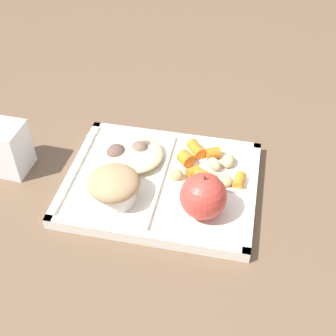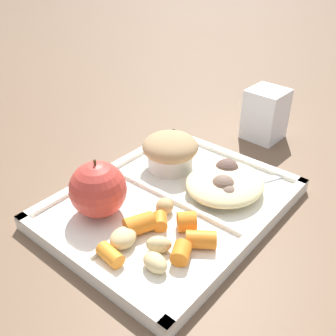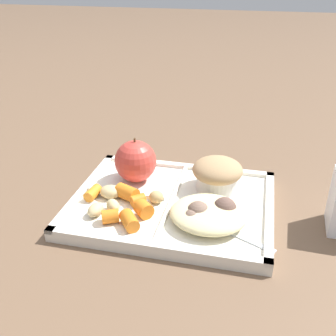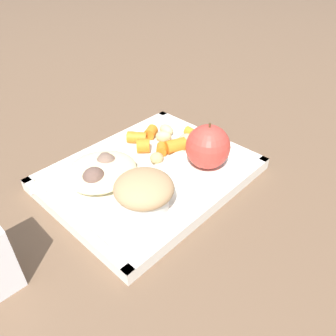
% 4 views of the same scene
% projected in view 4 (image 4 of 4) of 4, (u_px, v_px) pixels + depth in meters
% --- Properties ---
extents(ground, '(6.00, 6.00, 0.00)m').
position_uv_depth(ground, '(151.00, 179.00, 0.59)').
color(ground, brown).
extents(lunch_tray, '(0.34, 0.27, 0.02)m').
position_uv_depth(lunch_tray, '(151.00, 175.00, 0.58)').
color(lunch_tray, silver).
rests_on(lunch_tray, ground).
extents(green_apple, '(0.08, 0.08, 0.08)m').
position_uv_depth(green_apple, '(208.00, 147.00, 0.57)').
color(green_apple, '#C63D33').
rests_on(green_apple, lunch_tray).
extents(bran_muffin, '(0.09, 0.09, 0.06)m').
position_uv_depth(bran_muffin, '(144.00, 192.00, 0.49)').
color(bran_muffin, silver).
rests_on(bran_muffin, lunch_tray).
extents(carrot_slice_back, '(0.03, 0.03, 0.02)m').
position_uv_depth(carrot_slice_back, '(162.00, 149.00, 0.62)').
color(carrot_slice_back, orange).
rests_on(carrot_slice_back, lunch_tray).
extents(carrot_slice_edge, '(0.05, 0.04, 0.03)m').
position_uv_depth(carrot_slice_edge, '(176.00, 146.00, 0.62)').
color(carrot_slice_edge, orange).
rests_on(carrot_slice_edge, lunch_tray).
extents(carrot_slice_center, '(0.03, 0.03, 0.02)m').
position_uv_depth(carrot_slice_center, '(151.00, 132.00, 0.66)').
color(carrot_slice_center, orange).
rests_on(carrot_slice_center, lunch_tray).
extents(carrot_slice_near_corner, '(0.04, 0.04, 0.03)m').
position_uv_depth(carrot_slice_near_corner, '(143.00, 146.00, 0.62)').
color(carrot_slice_near_corner, orange).
rests_on(carrot_slice_near_corner, lunch_tray).
extents(carrot_slice_small, '(0.02, 0.04, 0.02)m').
position_uv_depth(carrot_slice_small, '(192.00, 134.00, 0.66)').
color(carrot_slice_small, orange).
rests_on(carrot_slice_small, lunch_tray).
extents(carrot_slice_tilted, '(0.04, 0.04, 0.02)m').
position_uv_depth(carrot_slice_tilted, '(137.00, 138.00, 0.65)').
color(carrot_slice_tilted, orange).
rests_on(carrot_slice_tilted, lunch_tray).
extents(potato_chunk_browned, '(0.03, 0.04, 0.02)m').
position_uv_depth(potato_chunk_browned, '(166.00, 130.00, 0.67)').
color(potato_chunk_browned, tan).
rests_on(potato_chunk_browned, lunch_tray).
extents(potato_chunk_large, '(0.04, 0.04, 0.02)m').
position_uv_depth(potato_chunk_large, '(186.00, 140.00, 0.64)').
color(potato_chunk_large, tan).
rests_on(potato_chunk_large, lunch_tray).
extents(potato_chunk_golden, '(0.04, 0.04, 0.02)m').
position_uv_depth(potato_chunk_golden, '(164.00, 136.00, 0.65)').
color(potato_chunk_golden, tan).
rests_on(potato_chunk_golden, lunch_tray).
extents(potato_chunk_wedge, '(0.03, 0.03, 0.02)m').
position_uv_depth(potato_chunk_wedge, '(157.00, 158.00, 0.59)').
color(potato_chunk_wedge, tan).
rests_on(potato_chunk_wedge, lunch_tray).
extents(egg_noodle_pile, '(0.12, 0.11, 0.03)m').
position_uv_depth(egg_noodle_pile, '(102.00, 171.00, 0.55)').
color(egg_noodle_pile, beige).
rests_on(egg_noodle_pile, lunch_tray).
extents(meatball_side, '(0.04, 0.04, 0.04)m').
position_uv_depth(meatball_side, '(106.00, 164.00, 0.56)').
color(meatball_side, '#755B4C').
rests_on(meatball_side, lunch_tray).
extents(meatball_back, '(0.04, 0.04, 0.04)m').
position_uv_depth(meatball_back, '(94.00, 179.00, 0.53)').
color(meatball_back, brown).
rests_on(meatball_back, lunch_tray).
extents(meatball_center, '(0.03, 0.03, 0.03)m').
position_uv_depth(meatball_center, '(105.00, 161.00, 0.58)').
color(meatball_center, '#755B4C').
rests_on(meatball_center, lunch_tray).
extents(plastic_fork, '(0.14, 0.08, 0.00)m').
position_uv_depth(plastic_fork, '(83.00, 181.00, 0.55)').
color(plastic_fork, silver).
rests_on(plastic_fork, lunch_tray).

